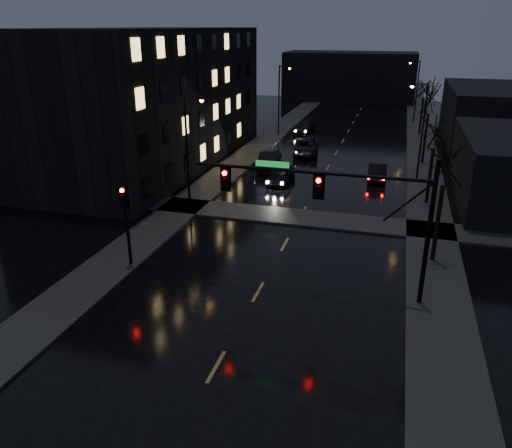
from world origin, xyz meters
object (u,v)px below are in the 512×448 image
Objects in this scene: oncoming_car_a at (281,174)px; oncoming_car_b at (269,161)px; oncoming_car_d at (304,127)px; lead_car at (377,171)px; oncoming_car_c at (306,147)px.

oncoming_car_a is 0.88× the size of oncoming_car_b.
oncoming_car_d is 20.21m from lead_car.
oncoming_car_b reaches higher than lead_car.
oncoming_car_a is 0.92× the size of oncoming_car_d.
oncoming_car_c is 10.27m from lead_car.
oncoming_car_a is 1.01× the size of lead_car.
oncoming_car_a is at bearing 20.37° from lead_car.
lead_car is at bearing 24.42° from oncoming_car_a.
oncoming_car_a is at bearing -99.04° from oncoming_car_c.
oncoming_car_a is 0.82× the size of oncoming_car_c.
lead_car is (7.44, -7.08, -0.02)m from oncoming_car_c.
oncoming_car_c is (2.20, 6.45, -0.08)m from oncoming_car_b.
oncoming_car_d is at bearing 93.91° from oncoming_car_c.
oncoming_car_d is (-2.23, 10.67, -0.05)m from oncoming_car_c.
oncoming_car_c is at bearing 90.86° from oncoming_car_a.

